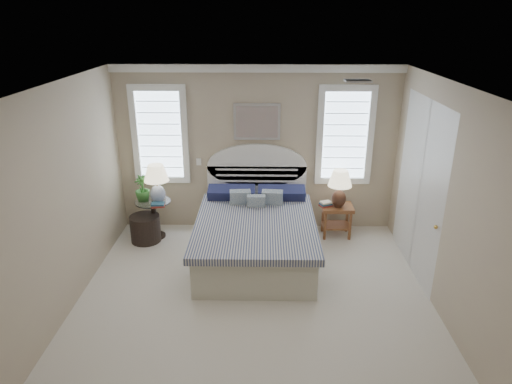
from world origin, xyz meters
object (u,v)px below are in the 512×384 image
(side_table_left, at_px, (154,215))
(bed, at_px, (256,232))
(lamp_left, at_px, (157,180))
(nightstand_right, at_px, (337,214))
(floor_pot, at_px, (145,228))
(lamp_right, at_px, (340,185))

(side_table_left, bearing_deg, bed, -19.74)
(bed, xyz_separation_m, side_table_left, (-1.65, 0.59, 0.00))
(lamp_left, bearing_deg, bed, -19.33)
(bed, bearing_deg, lamp_left, 160.67)
(side_table_left, relative_size, nightstand_right, 1.19)
(bed, relative_size, floor_pot, 4.81)
(bed, height_order, lamp_right, bed)
(bed, height_order, side_table_left, bed)
(floor_pot, relative_size, lamp_right, 0.77)
(lamp_right, bearing_deg, side_table_left, -178.75)
(lamp_left, bearing_deg, side_table_left, 154.26)
(nightstand_right, height_order, lamp_left, lamp_left)
(floor_pot, height_order, lamp_left, lamp_left)
(floor_pot, bearing_deg, lamp_left, 23.34)
(floor_pot, relative_size, lamp_left, 0.75)
(nightstand_right, relative_size, floor_pot, 1.12)
(side_table_left, xyz_separation_m, lamp_right, (2.96, 0.06, 0.52))
(bed, distance_m, lamp_left, 1.75)
(floor_pot, bearing_deg, bed, -14.19)
(floor_pot, distance_m, lamp_right, 3.16)
(bed, relative_size, lamp_right, 3.71)
(floor_pot, bearing_deg, side_table_left, 50.83)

